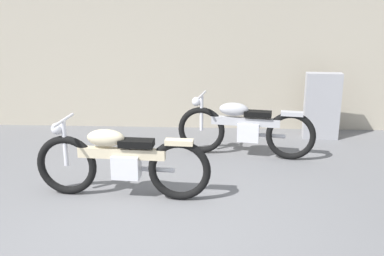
{
  "coord_description": "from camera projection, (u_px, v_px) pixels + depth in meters",
  "views": [
    {
      "loc": [
        0.79,
        -3.9,
        2.25
      ],
      "look_at": [
        0.49,
        1.92,
        0.55
      ],
      "focal_mm": 41.64,
      "sensor_mm": 36.0,
      "label": 1
    }
  ],
  "objects": [
    {
      "name": "motorcycle_silver",
      "position": [
        244.0,
        128.0,
        6.51
      ],
      "size": [
        2.0,
        0.61,
        0.91
      ],
      "rotation": [
        0.0,
        0.0,
        2.97
      ],
      "color": "black",
      "rests_on": "ground_plane"
    },
    {
      "name": "building_wall",
      "position": [
        170.0,
        29.0,
        7.76
      ],
      "size": [
        18.0,
        0.3,
        3.47
      ],
      "primitive_type": "cube",
      "color": "#B2A893",
      "rests_on": "ground_plane"
    },
    {
      "name": "motorcycle_cream",
      "position": [
        121.0,
        161.0,
        5.14
      ],
      "size": [
        2.07,
        0.58,
        0.93
      ],
      "rotation": [
        0.0,
        0.0,
        3.07
      ],
      "color": "black",
      "rests_on": "ground_plane"
    },
    {
      "name": "stone_marker",
      "position": [
        322.0,
        106.0,
        7.32
      ],
      "size": [
        0.58,
        0.23,
        1.1
      ],
      "primitive_type": "cube",
      "rotation": [
        0.0,
        0.0,
        -0.06
      ],
      "color": "#9E9EA3",
      "rests_on": "ground_plane"
    },
    {
      "name": "ground_plane",
      "position": [
        133.0,
        234.0,
        4.41
      ],
      "size": [
        40.0,
        40.0,
        0.0
      ],
      "primitive_type": "plane",
      "color": "slate"
    }
  ]
}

